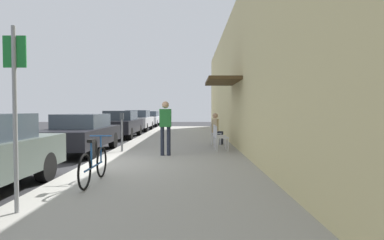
{
  "coord_description": "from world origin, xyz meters",
  "views": [
    {
      "loc": [
        2.86,
        -8.24,
        1.57
      ],
      "look_at": [
        2.8,
        8.25,
        1.0
      ],
      "focal_mm": 28.95,
      "sensor_mm": 36.0,
      "label": 1
    }
  ],
  "objects": [
    {
      "name": "ground_plane",
      "position": [
        0.0,
        0.0,
        0.0
      ],
      "size": [
        60.0,
        60.0,
        0.0
      ],
      "primitive_type": "plane",
      "color": "#2D2D30"
    },
    {
      "name": "sidewalk_slab",
      "position": [
        2.25,
        2.0,
        0.06
      ],
      "size": [
        4.5,
        32.0,
        0.12
      ],
      "primitive_type": "cube",
      "color": "#9E9B93",
      "rests_on": "ground_plane"
    },
    {
      "name": "building_facade",
      "position": [
        4.65,
        2.01,
        2.82
      ],
      "size": [
        1.4,
        32.0,
        5.63
      ],
      "color": "beige",
      "rests_on": "ground_plane"
    },
    {
      "name": "parked_car_1",
      "position": [
        -1.1,
        2.79,
        0.72
      ],
      "size": [
        1.8,
        4.4,
        1.4
      ],
      "color": "black",
      "rests_on": "ground_plane"
    },
    {
      "name": "parked_car_2",
      "position": [
        -1.1,
        8.86,
        0.76
      ],
      "size": [
        1.8,
        4.4,
        1.49
      ],
      "color": "black",
      "rests_on": "ground_plane"
    },
    {
      "name": "parked_car_3",
      "position": [
        -1.1,
        14.28,
        0.77
      ],
      "size": [
        1.8,
        4.4,
        1.5
      ],
      "color": "#B7B7BC",
      "rests_on": "ground_plane"
    },
    {
      "name": "parked_car_4",
      "position": [
        -1.1,
        20.46,
        0.72
      ],
      "size": [
        1.8,
        4.4,
        1.39
      ],
      "color": "silver",
      "rests_on": "ground_plane"
    },
    {
      "name": "parking_meter",
      "position": [
        0.45,
        2.36,
        0.89
      ],
      "size": [
        0.12,
        0.1,
        1.32
      ],
      "color": "slate",
      "rests_on": "sidewalk_slab"
    },
    {
      "name": "street_sign",
      "position": [
        0.4,
        -3.94,
        1.64
      ],
      "size": [
        0.32,
        0.06,
        2.6
      ],
      "color": "gray",
      "rests_on": "sidewalk_slab"
    },
    {
      "name": "bicycle_0",
      "position": [
        0.93,
        -2.2,
        0.48
      ],
      "size": [
        0.46,
        1.71,
        0.9
      ],
      "color": "black",
      "rests_on": "sidewalk_slab"
    },
    {
      "name": "cafe_chair_0",
      "position": [
        3.82,
        2.51,
        0.62
      ],
      "size": [
        0.47,
        0.47,
        0.87
      ],
      "color": "silver",
      "rests_on": "sidewalk_slab"
    },
    {
      "name": "cafe_chair_1",
      "position": [
        3.82,
        3.28,
        0.62
      ],
      "size": [
        0.45,
        0.45,
        0.87
      ],
      "color": "silver",
      "rests_on": "sidewalk_slab"
    },
    {
      "name": "cafe_chair_2",
      "position": [
        3.82,
        4.54,
        0.62
      ],
      "size": [
        0.54,
        0.54,
        0.87
      ],
      "color": "silver",
      "rests_on": "sidewalk_slab"
    },
    {
      "name": "seated_patron_2",
      "position": [
        3.88,
        4.52,
        0.82
      ],
      "size": [
        0.5,
        0.45,
        1.29
      ],
      "color": "#232838",
      "rests_on": "sidewalk_slab"
    },
    {
      "name": "pedestrian_standing",
      "position": [
        2.03,
        1.44,
        1.12
      ],
      "size": [
        0.36,
        0.22,
        1.7
      ],
      "color": "#232838",
      "rests_on": "sidewalk_slab"
    }
  ]
}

